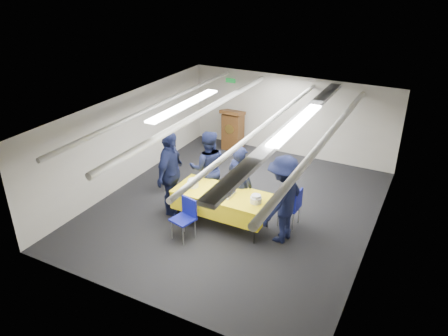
{
  "coord_description": "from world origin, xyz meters",
  "views": [
    {
      "loc": [
        3.77,
        -7.84,
        5.23
      ],
      "look_at": [
        -0.21,
        -0.2,
        1.05
      ],
      "focal_mm": 35.0,
      "sensor_mm": 36.0,
      "label": 1
    }
  ],
  "objects_px": {
    "chair_near": "(186,214)",
    "sailor_a": "(240,182)",
    "sailor_d": "(283,199)",
    "sheet_cake": "(222,192)",
    "chair_right": "(293,204)",
    "chair_left": "(170,168)",
    "podium": "(233,129)",
    "sailor_b": "(208,168)",
    "sailor_c": "(170,174)",
    "serving_table": "(222,201)"
  },
  "relations": [
    {
      "from": "sheet_cake",
      "to": "chair_right",
      "type": "xyz_separation_m",
      "value": [
        1.32,
        0.68,
        -0.28
      ]
    },
    {
      "from": "chair_right",
      "to": "sailor_d",
      "type": "distance_m",
      "value": 0.69
    },
    {
      "from": "chair_left",
      "to": "chair_near",
      "type": "bearing_deg",
      "value": -48.1
    },
    {
      "from": "chair_near",
      "to": "sailor_b",
      "type": "distance_m",
      "value": 1.51
    },
    {
      "from": "podium",
      "to": "chair_near",
      "type": "distance_m",
      "value": 4.72
    },
    {
      "from": "chair_near",
      "to": "sailor_d",
      "type": "height_order",
      "value": "sailor_d"
    },
    {
      "from": "podium",
      "to": "chair_right",
      "type": "distance_m",
      "value": 4.37
    },
    {
      "from": "chair_right",
      "to": "sailor_b",
      "type": "height_order",
      "value": "sailor_b"
    },
    {
      "from": "chair_left",
      "to": "sailor_a",
      "type": "height_order",
      "value": "sailor_a"
    },
    {
      "from": "serving_table",
      "to": "podium",
      "type": "bearing_deg",
      "value": 113.3
    },
    {
      "from": "sailor_a",
      "to": "sailor_d",
      "type": "bearing_deg",
      "value": 174.85
    },
    {
      "from": "serving_table",
      "to": "sailor_a",
      "type": "relative_size",
      "value": 1.21
    },
    {
      "from": "sailor_d",
      "to": "podium",
      "type": "bearing_deg",
      "value": -130.72
    },
    {
      "from": "chair_right",
      "to": "sailor_a",
      "type": "bearing_deg",
      "value": -171.35
    },
    {
      "from": "serving_table",
      "to": "sailor_d",
      "type": "height_order",
      "value": "sailor_d"
    },
    {
      "from": "sailor_a",
      "to": "chair_near",
      "type": "bearing_deg",
      "value": 76.33
    },
    {
      "from": "podium",
      "to": "sailor_b",
      "type": "distance_m",
      "value": 3.27
    },
    {
      "from": "sailor_b",
      "to": "serving_table",
      "type": "bearing_deg",
      "value": 105.86
    },
    {
      "from": "sheet_cake",
      "to": "chair_near",
      "type": "relative_size",
      "value": 0.55
    },
    {
      "from": "sailor_b",
      "to": "chair_left",
      "type": "bearing_deg",
      "value": -41.08
    },
    {
      "from": "serving_table",
      "to": "sailor_c",
      "type": "relative_size",
      "value": 1.06
    },
    {
      "from": "chair_left",
      "to": "sailor_d",
      "type": "bearing_deg",
      "value": -14.46
    },
    {
      "from": "sailor_b",
      "to": "sailor_c",
      "type": "relative_size",
      "value": 0.92
    },
    {
      "from": "sailor_a",
      "to": "serving_table",
      "type": "bearing_deg",
      "value": 80.69
    },
    {
      "from": "sheet_cake",
      "to": "podium",
      "type": "relative_size",
      "value": 0.38
    },
    {
      "from": "sheet_cake",
      "to": "chair_right",
      "type": "relative_size",
      "value": 0.55
    },
    {
      "from": "sailor_d",
      "to": "chair_right",
      "type": "bearing_deg",
      "value": -172.8
    },
    {
      "from": "sailor_a",
      "to": "sailor_c",
      "type": "xyz_separation_m",
      "value": [
        -1.42,
        -0.54,
        0.12
      ]
    },
    {
      "from": "sailor_c",
      "to": "chair_right",
      "type": "bearing_deg",
      "value": -84.84
    },
    {
      "from": "sheet_cake",
      "to": "sailor_d",
      "type": "bearing_deg",
      "value": 5.27
    },
    {
      "from": "chair_near",
      "to": "podium",
      "type": "bearing_deg",
      "value": 104.81
    },
    {
      "from": "sailor_a",
      "to": "sailor_c",
      "type": "bearing_deg",
      "value": 34.33
    },
    {
      "from": "sheet_cake",
      "to": "chair_left",
      "type": "xyz_separation_m",
      "value": [
        -1.96,
        0.96,
        -0.28
      ]
    },
    {
      "from": "podium",
      "to": "chair_near",
      "type": "xyz_separation_m",
      "value": [
        1.21,
        -4.56,
        -0.08
      ]
    },
    {
      "from": "serving_table",
      "to": "chair_near",
      "type": "height_order",
      "value": "chair_near"
    },
    {
      "from": "chair_near",
      "to": "sailor_a",
      "type": "distance_m",
      "value": 1.4
    },
    {
      "from": "podium",
      "to": "chair_right",
      "type": "xyz_separation_m",
      "value": [
        3.0,
        -3.18,
        -0.08
      ]
    },
    {
      "from": "sailor_b",
      "to": "sailor_d",
      "type": "height_order",
      "value": "sailor_d"
    },
    {
      "from": "podium",
      "to": "sailor_d",
      "type": "height_order",
      "value": "sailor_d"
    },
    {
      "from": "sheet_cake",
      "to": "chair_right",
      "type": "height_order",
      "value": "chair_right"
    },
    {
      "from": "chair_right",
      "to": "sailor_a",
      "type": "height_order",
      "value": "sailor_a"
    },
    {
      "from": "sailor_d",
      "to": "serving_table",
      "type": "bearing_deg",
      "value": -76.12
    },
    {
      "from": "chair_left",
      "to": "serving_table",
      "type": "bearing_deg",
      "value": -25.23
    },
    {
      "from": "podium",
      "to": "chair_left",
      "type": "xyz_separation_m",
      "value": [
        -0.29,
        -2.9,
        -0.08
      ]
    },
    {
      "from": "sailor_b",
      "to": "sailor_d",
      "type": "distance_m",
      "value": 2.14
    },
    {
      "from": "chair_right",
      "to": "chair_left",
      "type": "height_order",
      "value": "same"
    },
    {
      "from": "serving_table",
      "to": "podium",
      "type": "relative_size",
      "value": 1.64
    },
    {
      "from": "podium",
      "to": "chair_left",
      "type": "height_order",
      "value": "podium"
    },
    {
      "from": "chair_left",
      "to": "chair_right",
      "type": "bearing_deg",
      "value": -4.79
    },
    {
      "from": "chair_right",
      "to": "chair_left",
      "type": "distance_m",
      "value": 3.3
    }
  ]
}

